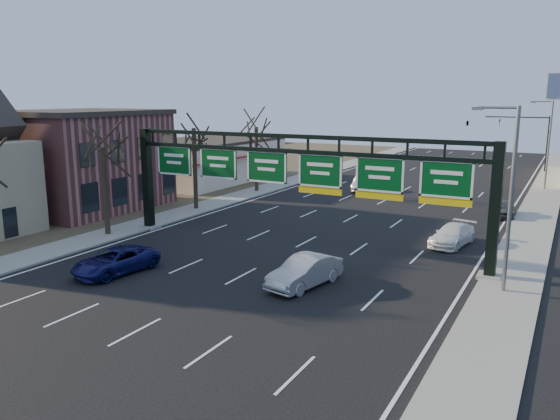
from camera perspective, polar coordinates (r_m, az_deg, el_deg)
The scene contains 19 objects.
ground at distance 27.83m, azimuth -6.31°, elevation -8.04°, with size 160.00×160.00×0.00m, color black.
sidewalk_left at distance 50.79m, azimuth -5.34°, elevation 1.13°, with size 3.00×120.00×0.12m, color gray.
sidewalk_right at distance 42.52m, azimuth 24.71°, elevation -2.01°, with size 3.00×120.00×0.12m, color gray.
dirt_strip_left at distance 58.39m, azimuth -15.35°, elevation 2.13°, with size 21.00×120.00×0.06m, color #473D2B.
lane_markings at distance 45.07m, azimuth 8.32°, elevation -0.38°, with size 21.60×120.00×0.01m, color white.
sign_gantry at distance 33.33m, azimuth 1.60°, elevation 3.54°, with size 24.60×1.20×7.20m.
brick_block at distance 49.16m, azimuth -19.90°, elevation 4.96°, with size 10.40×12.40×8.30m.
cream_strip at distance 62.68m, azimuth -7.42°, elevation 5.24°, with size 10.90×18.40×4.70m.
tree_gantry at distance 38.48m, azimuth -18.17°, elevation 7.79°, with size 3.60×3.60×8.48m.
tree_mid at distance 45.89m, azimuth -9.05°, elevation 9.71°, with size 3.60×3.60×9.24m.
tree_far at distance 54.18m, azimuth -2.51°, elevation 9.75°, with size 3.60×3.60×8.86m.
streetlight_near at distance 27.88m, azimuth 22.79°, elevation 1.93°, with size 2.15×0.22×9.00m.
streetlight_far at distance 61.62m, azimuth 26.19°, elevation 6.57°, with size 2.15×0.22×9.00m.
traffic_signal_mast at distance 77.09m, azimuth 21.70°, elevation 8.06°, with size 10.16×0.54×7.00m.
car_blue_suv at distance 30.95m, azimuth -16.81°, elevation -5.11°, with size 2.25×4.88×1.36m, color #121350.
car_silver_sedan at distance 27.66m, azimuth 2.61°, elevation -6.45°, with size 1.61×4.62×1.52m, color #A8A8AD.
car_white_wagon at distance 36.84m, azimuth 17.57°, elevation -2.51°, with size 1.85×4.55×1.32m, color white.
car_grey_far at distance 46.95m, azimuth 22.39°, elevation 0.16°, with size 1.58×3.92×1.34m, color #434648.
car_silver_distant at distance 56.18m, azimuth 8.71°, elevation 2.78°, with size 1.57×4.49×1.48m, color #B7B7BC.
Camera 1 is at (15.08, -21.42, 9.41)m, focal length 35.00 mm.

